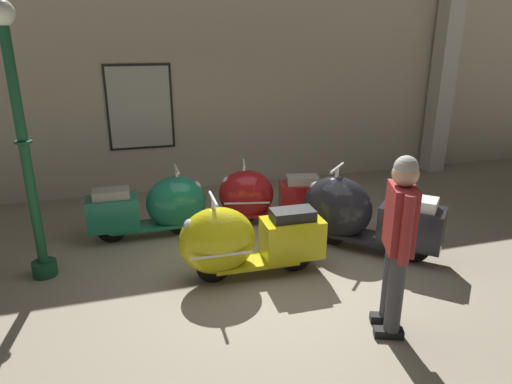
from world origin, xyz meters
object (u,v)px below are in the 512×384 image
(scooter_1, at_px, (241,241))
(scooter_3, at_px, (359,214))
(scooter_2, at_px, (263,196))
(scooter_0, at_px, (158,206))
(visitor_0, at_px, (399,235))
(lamppost, at_px, (23,143))

(scooter_1, height_order, scooter_3, scooter_3)
(scooter_2, height_order, scooter_3, scooter_3)
(scooter_0, bearing_deg, scooter_1, -60.48)
(visitor_0, bearing_deg, scooter_1, -29.56)
(scooter_2, bearing_deg, scooter_0, 14.02)
(scooter_2, distance_m, visitor_0, 2.95)
(lamppost, height_order, visitor_0, lamppost)
(scooter_2, distance_m, scooter_3, 1.52)
(scooter_1, distance_m, visitor_0, 1.86)
(scooter_0, xyz_separation_m, scooter_2, (1.56, 0.03, -0.01))
(scooter_0, xyz_separation_m, scooter_3, (2.49, -1.17, 0.05))
(lamppost, relative_size, visitor_0, 1.75)
(scooter_3, bearing_deg, scooter_0, 19.20)
(scooter_3, bearing_deg, scooter_2, -7.77)
(scooter_1, height_order, visitor_0, visitor_0)
(scooter_0, bearing_deg, scooter_3, -25.02)
(scooter_2, bearing_deg, visitor_0, 110.48)
(lamppost, bearing_deg, scooter_2, 14.63)
(visitor_0, bearing_deg, scooter_3, -86.79)
(visitor_0, bearing_deg, lamppost, -10.54)
(lamppost, bearing_deg, scooter_1, -17.73)
(scooter_0, height_order, scooter_3, scooter_3)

